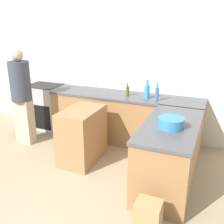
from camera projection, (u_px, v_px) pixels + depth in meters
name	position (u px, v px, depth m)	size (l,w,h in m)	color
ground_plane	(59.00, 213.00, 3.06)	(14.00, 14.00, 0.00)	tan
wall_back	(132.00, 66.00, 4.81)	(8.00, 0.06, 2.70)	silver
counter_back	(124.00, 118.00, 4.80)	(2.76, 0.67, 0.88)	olive
counter_peninsula	(169.00, 154.00, 3.49)	(0.69, 1.51, 0.88)	olive
range_oven	(46.00, 106.00, 5.47)	(0.75, 0.60, 0.89)	#ADADB2
island_table	(82.00, 135.00, 4.11)	(0.50, 0.81, 0.85)	#997047
mixing_bowl	(171.00, 123.00, 3.21)	(0.32, 0.32, 0.13)	teal
water_bottle_blue	(157.00, 94.00, 4.27)	(0.06, 0.06, 0.30)	#386BB7
olive_oil_bottle	(127.00, 91.00, 4.58)	(0.06, 0.06, 0.22)	#475B1E
dish_soap_bottle	(147.00, 91.00, 4.40)	(0.09, 0.09, 0.32)	#338CBF
person_by_range	(22.00, 94.00, 4.58)	(0.35, 0.35, 1.69)	#ADA38E
paper_bag	(148.00, 218.00, 2.71)	(0.26, 0.22, 0.39)	#A88456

